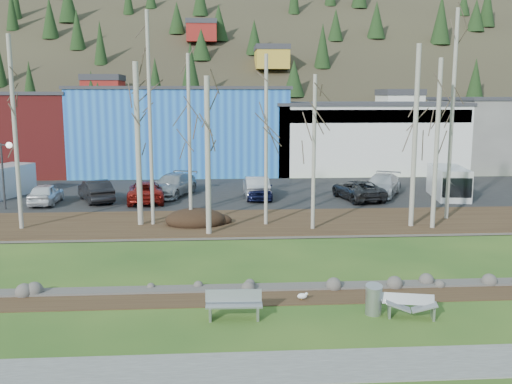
{
  "coord_description": "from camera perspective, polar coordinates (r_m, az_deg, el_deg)",
  "views": [
    {
      "loc": [
        -2.54,
        -18.25,
        7.51
      ],
      "look_at": [
        -0.56,
        11.08,
        2.5
      ],
      "focal_mm": 40.0,
      "sensor_mm": 36.0,
      "label": 1
    }
  ],
  "objects": [
    {
      "name": "car_4",
      "position": [
        41.13,
        0.3,
        0.45
      ],
      "size": [
        2.03,
        4.63,
        1.55
      ],
      "primitive_type": "imported",
      "rotation": [
        0.0,
        0.0,
        -0.04
      ],
      "color": "#161B43",
      "rests_on": "parking_lot"
    },
    {
      "name": "building_white",
      "position": [
        59.2,
        10.42,
        5.55
      ],
      "size": [
        18.36,
        12.24,
        6.8
      ],
      "color": "white",
      "rests_on": "ground"
    },
    {
      "name": "river",
      "position": [
        26.66,
        1.78,
        -6.7
      ],
      "size": [
        80.0,
        8.0,
        0.9
      ],
      "primitive_type": null,
      "color": "black",
      "rests_on": "ground"
    },
    {
      "name": "litter_bin",
      "position": [
        20.47,
        11.67,
        -10.61
      ],
      "size": [
        0.6,
        0.6,
        0.97
      ],
      "primitive_type": "cylinder",
      "rotation": [
        0.0,
        0.0,
        -0.07
      ],
      "color": "#A2A5A7",
      "rests_on": "ground"
    },
    {
      "name": "car_0",
      "position": [
        41.51,
        -20.29,
        -0.16
      ],
      "size": [
        1.76,
        4.22,
        1.43
      ],
      "primitive_type": "imported",
      "rotation": [
        0.0,
        0.0,
        3.16
      ],
      "color": "white",
      "rests_on": "parking_lot"
    },
    {
      "name": "van_white",
      "position": [
        43.49,
        18.75,
        0.88
      ],
      "size": [
        2.9,
        5.34,
        2.21
      ],
      "rotation": [
        0.0,
        0.0,
        -0.16
      ],
      "color": "silver",
      "rests_on": "parking_lot"
    },
    {
      "name": "far_bank",
      "position": [
        33.68,
        0.56,
        -3.08
      ],
      "size": [
        80.0,
        7.0,
        0.15
      ],
      "primitive_type": "cube",
      "color": "#382616",
      "rests_on": "ground"
    },
    {
      "name": "seagull",
      "position": [
        21.5,
        4.68,
        -10.31
      ],
      "size": [
        0.44,
        0.21,
        0.32
      ],
      "rotation": [
        0.0,
        0.0,
        -0.29
      ],
      "color": "gold",
      "rests_on": "ground"
    },
    {
      "name": "car_7",
      "position": [
        43.21,
        12.47,
        0.68
      ],
      "size": [
        4.43,
        5.81,
        1.57
      ],
      "primitive_type": "imported",
      "rotation": [
        0.0,
        0.0,
        -0.48
      ],
      "color": "silver",
      "rests_on": "parking_lot"
    },
    {
      "name": "birch_9",
      "position": [
        35.7,
        19.01,
        7.19
      ],
      "size": [
        0.23,
        0.23,
        12.28
      ],
      "color": "#B3B0A0",
      "rests_on": "far_bank"
    },
    {
      "name": "car_2",
      "position": [
        40.51,
        -10.92,
        0.06
      ],
      "size": [
        2.91,
        5.47,
        1.46
      ],
      "primitive_type": "imported",
      "rotation": [
        0.0,
        0.0,
        3.24
      ],
      "color": "maroon",
      "rests_on": "parking_lot"
    },
    {
      "name": "hillside",
      "position": [
        102.77,
        -2.52,
        15.25
      ],
      "size": [
        160.0,
        72.0,
        35.0
      ],
      "primitive_type": null,
      "color": "#2D261C",
      "rests_on": "ground"
    },
    {
      "name": "birch_8",
      "position": [
        32.93,
        17.61,
        4.53
      ],
      "size": [
        0.25,
        0.25,
        9.34
      ],
      "color": "#B3B0A0",
      "rests_on": "far_bank"
    },
    {
      "name": "far_bank_rocks",
      "position": [
        30.6,
        1.02,
        -4.54
      ],
      "size": [
        80.0,
        0.8,
        0.46
      ],
      "primitive_type": null,
      "color": "#47423D",
      "rests_on": "ground"
    },
    {
      "name": "dirt_strip",
      "position": [
        21.84,
        3.11,
        -10.42
      ],
      "size": [
        80.0,
        1.8,
        0.03
      ],
      "primitive_type": "cube",
      "color": "#382616",
      "rests_on": "ground"
    },
    {
      "name": "ground",
      "position": [
        19.9,
        3.85,
        -12.53
      ],
      "size": [
        200.0,
        200.0,
        0.0
      ],
      "primitive_type": "plane",
      "color": "#254A19",
      "rests_on": "ground"
    },
    {
      "name": "dirt_mound",
      "position": [
        33.06,
        -6.08,
        -2.64
      ],
      "size": [
        3.47,
        2.45,
        0.68
      ],
      "primitive_type": "ellipsoid",
      "color": "black",
      "rests_on": "far_bank"
    },
    {
      "name": "parking_lot",
      "position": [
        43.96,
        -0.49,
        -0.07
      ],
      "size": [
        80.0,
        14.0,
        0.14
      ],
      "primitive_type": "cube",
      "color": "black",
      "rests_on": "ground"
    },
    {
      "name": "birch_3",
      "position": [
        32.25,
        -6.67,
        5.07
      ],
      "size": [
        0.2,
        0.2,
        9.62
      ],
      "color": "#B3B0A0",
      "rests_on": "far_bank"
    },
    {
      "name": "street_lamp",
      "position": [
        40.27,
        -24.1,
        3.27
      ],
      "size": [
        1.6,
        0.85,
        4.41
      ],
      "rotation": [
        0.0,
        0.0,
        -0.36
      ],
      "color": "#262628",
      "rests_on": "parking_lot"
    },
    {
      "name": "birch_7",
      "position": [
        33.03,
        15.61,
        5.33
      ],
      "size": [
        0.27,
        0.27,
        10.12
      ],
      "color": "#B3B0A0",
      "rests_on": "far_bank"
    },
    {
      "name": "car_3",
      "position": [
        42.55,
        -8.36,
        0.69
      ],
      "size": [
        3.93,
        5.98,
        1.61
      ],
      "primitive_type": "imported",
      "rotation": [
        0.0,
        0.0,
        -0.33
      ],
      "color": "#969B9F",
      "rests_on": "parking_lot"
    },
    {
      "name": "birch_2",
      "position": [
        32.9,
        -11.72,
        4.65
      ],
      "size": [
        0.31,
        0.31,
        9.19
      ],
      "color": "#B3B0A0",
      "rests_on": "far_bank"
    },
    {
      "name": "birch_1",
      "position": [
        32.72,
        -10.55,
        7.08
      ],
      "size": [
        0.2,
        0.2,
        11.95
      ],
      "color": "#B3B0A0",
      "rests_on": "far_bank"
    },
    {
      "name": "birch_5",
      "position": [
        32.29,
        1.01,
        5.13
      ],
      "size": [
        0.2,
        0.2,
        9.61
      ],
      "color": "#B3B0A0",
      "rests_on": "far_bank"
    },
    {
      "name": "building_blue",
      "position": [
        57.45,
        -7.35,
        6.25
      ],
      "size": [
        20.4,
        12.24,
        8.3
      ],
      "color": "blue",
      "rests_on": "ground"
    },
    {
      "name": "car_6",
      "position": [
        41.18,
        10.16,
        0.22
      ],
      "size": [
        3.3,
        5.52,
        1.44
      ],
      "primitive_type": "imported",
      "rotation": [
        0.0,
        0.0,
        3.33
      ],
      "color": "#29292B",
      "rests_on": "parking_lot"
    },
    {
      "name": "footpath",
      "position": [
        16.74,
        5.53,
        -16.96
      ],
      "size": [
        80.0,
        2.0,
        0.04
      ],
      "primitive_type": "cube",
      "color": "#5E5E5A",
      "rests_on": "ground"
    },
    {
      "name": "birch_0",
      "position": [
        33.85,
        -22.95,
        5.4
      ],
      "size": [
        0.23,
        0.23,
        10.57
      ],
      "color": "#B3B0A0",
      "rests_on": "far_bank"
    },
    {
      "name": "birch_6",
      "position": [
        31.35,
        5.81,
        3.89
      ],
      "size": [
        0.21,
        0.21,
        8.46
      ],
      "color": "#B3B0A0",
      "rests_on": "far_bank"
    },
    {
      "name": "car_1",
      "position": [
        41.41,
        -15.74,
        0.14
      ],
      "size": [
        3.4,
        4.93,
        1.54
      ],
      "primitive_type": "imported",
      "rotation": [
        0.0,
        0.0,
        3.56
      ],
      "color": "black",
      "rests_on": "parking_lot"
    },
    {
      "name": "near_bank_rocks",
      "position": [
        22.78,
        2.8,
        -9.6
      ],
      "size": [
        80.0,
        0.8,
        0.5
      ],
      "primitive_type": null,
      "color": "#47423D",
      "rests_on": "ground"
    },
    {
      "name": "bench_damaged",
      "position": [
        20.56,
        15.16,
        -10.94
      ],
      "size": [
        1.82,
        0.92,
        0.77
      ],
      "rotation": [
        0.0,
        0.0,
        -0.22
      ],
      "color": "#A2A5A7",
      "rests_on": "ground"
    },
    {
      "name": "birch_4",
      "position": [
        30.2,
        -4.84,
        3.58
      ],
      "size": [
        0.29,
        0.29,
        8.35
      ],
      "color": "#B3B0A0",
      "rests_on": "far_bank"
    },
    {
      "name": "bench_intact",
      "position": [
        19.75,
        -2.23,
        -11.19
      ],
      "size": [
        1.94,
        0.65,
        0.96
      ],
      "rotation": [
        0.0,
        0.0,
        -0.03
      ],
      "color": "#A2A5A7",
      "rests_on": "ground"
    },
    {
      "name": "car_5",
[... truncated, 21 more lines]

